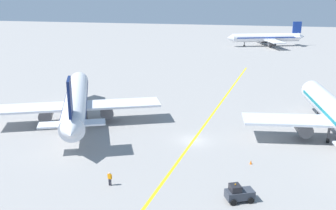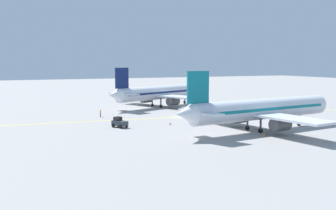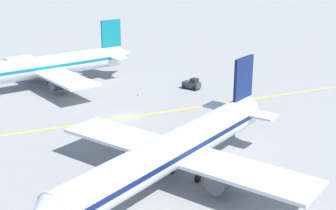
{
  "view_description": "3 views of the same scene",
  "coord_description": "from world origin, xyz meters",
  "views": [
    {
      "loc": [
        8.15,
        -54.56,
        21.84
      ],
      "look_at": [
        -4.63,
        3.34,
        4.32
      ],
      "focal_mm": 42.0,
      "sensor_mm": 36.0,
      "label": 1
    },
    {
      "loc": [
        75.92,
        -37.78,
        11.99
      ],
      "look_at": [
        0.13,
        -3.15,
        2.82
      ],
      "focal_mm": 42.0,
      "sensor_mm": 36.0,
      "label": 2
    },
    {
      "loc": [
        -56.65,
        26.27,
        21.83
      ],
      "look_at": [
        -3.88,
        -4.88,
        2.16
      ],
      "focal_mm": 50.0,
      "sensor_mm": 36.0,
      "label": 3
    }
  ],
  "objects": [
    {
      "name": "ground_plane",
      "position": [
        0.0,
        0.0,
        0.0
      ],
      "size": [
        400.0,
        400.0,
        0.0
      ],
      "primitive_type": "plane",
      "color": "gray"
    },
    {
      "name": "apron_yellow_centreline",
      "position": [
        0.0,
        0.0,
        0.0
      ],
      "size": [
        12.74,
        119.41,
        0.01
      ],
      "primitive_type": "cube",
      "rotation": [
        0.0,
        0.0,
        -0.1
      ],
      "color": "yellow",
      "rests_on": "ground"
    },
    {
      "name": "airplane_adjacent_stand",
      "position": [
        20.94,
        5.11,
        3.71
      ],
      "size": [
        28.43,
        35.52,
        10.6
      ],
      "color": "silver",
      "rests_on": "ground"
    },
    {
      "name": "traffic_cone_near_nose",
      "position": [
        8.59,
        -6.57,
        0.28
      ],
      "size": [
        0.32,
        0.32,
        0.55
      ],
      "primitive_type": "cone",
      "color": "orange",
      "rests_on": "ground"
    },
    {
      "name": "airplane_at_gate",
      "position": [
        -20.65,
        4.13,
        3.71
      ],
      "size": [
        27.82,
        33.88,
        10.6
      ],
      "color": "silver",
      "rests_on": "ground"
    },
    {
      "name": "traffic_cone_mid_apron",
      "position": [
        25.55,
        2.47,
        0.28
      ],
      "size": [
        0.32,
        0.32,
        0.55
      ],
      "primitive_type": "cone",
      "color": "orange",
      "rests_on": "ground"
    },
    {
      "name": "ground_crew_worker",
      "position": [
        -7.25,
        -15.98,
        0.91
      ],
      "size": [
        0.58,
        0.26,
        1.68
      ],
      "color": "#23232D",
      "rests_on": "ground"
    },
    {
      "name": "baggage_tug_dark",
      "position": [
        7.46,
        -16.3,
        0.9
      ],
      "size": [
        3.35,
        2.7,
        2.11
      ],
      "color": "#333842",
      "rests_on": "ground"
    }
  ]
}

